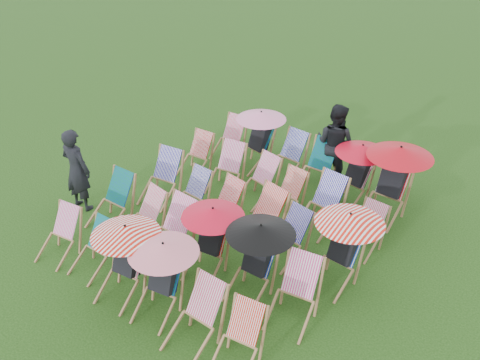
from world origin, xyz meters
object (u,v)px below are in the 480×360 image
Objects in this scene: deckchair_0 at (58,235)px; deckchair_29 at (391,181)px; deckchair_5 at (237,341)px; person_left at (77,170)px; person_rear at (335,143)px.

deckchair_29 is at bearing 40.58° from deckchair_0.
deckchair_5 is 4.95m from person_left.
person_rear is (3.31, 4.05, 0.02)m from person_left.
deckchair_0 is at bearing 64.99° from person_rear.
deckchair_0 is 1.55m from person_left.
deckchair_29 is at bearing -151.07° from person_left.
deckchair_0 is 3.88m from deckchair_5.
person_left is at bearing 119.33° from deckchair_0.
deckchair_5 is 0.50× the size of person_rear.
deckchair_5 is 0.51× the size of person_left.
deckchair_29 is 0.84× the size of person_rear.
deckchair_29 is at bearing 80.77° from deckchair_5.
deckchair_0 is 0.51× the size of person_left.
deckchair_0 is 0.50× the size of person_rear.
person_left is (-4.82, 1.06, 0.42)m from deckchair_5.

